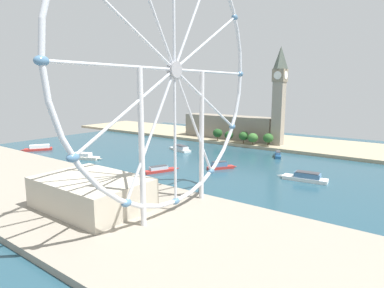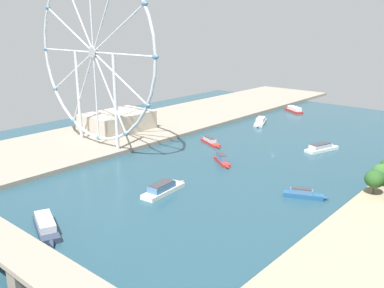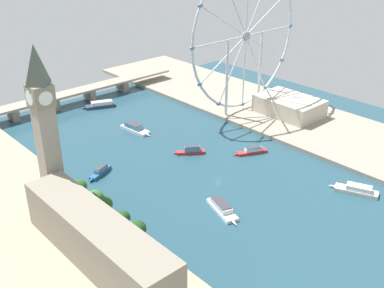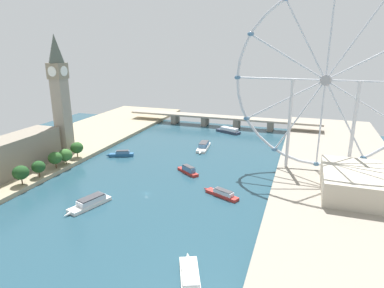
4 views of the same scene
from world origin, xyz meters
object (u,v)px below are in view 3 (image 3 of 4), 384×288
(parliament_block, at_px, (97,240))
(tour_boat_7, at_px, (191,151))
(tour_boat_0, at_px, (135,128))
(clock_tower, at_px, (45,127))
(ferris_wheel, at_px, (246,37))
(tour_boat_2, at_px, (101,105))
(tour_boat_3, at_px, (222,208))
(river_bridge, at_px, (72,95))
(tour_boat_1, at_px, (252,151))
(riverside_hall, at_px, (289,106))
(tour_boat_6, at_px, (357,190))
(tour_boat_4, at_px, (100,172))

(parliament_block, distance_m, tour_boat_7, 133.36)
(tour_boat_0, xyz_separation_m, tour_boat_7, (6.57, -61.23, -0.07))
(clock_tower, bearing_deg, ferris_wheel, 8.57)
(parliament_block, bearing_deg, tour_boat_2, 57.57)
(ferris_wheel, height_order, tour_boat_3, ferris_wheel)
(river_bridge, bearing_deg, clock_tower, -122.25)
(river_bridge, height_order, tour_boat_1, river_bridge)
(riverside_hall, height_order, tour_boat_1, riverside_hall)
(clock_tower, height_order, parliament_block, clock_tower)
(tour_boat_6, bearing_deg, tour_boat_2, -13.64)
(river_bridge, distance_m, tour_boat_7, 152.10)
(clock_tower, distance_m, tour_boat_2, 174.81)
(tour_boat_4, relative_size, tour_boat_6, 0.76)
(ferris_wheel, height_order, tour_boat_1, ferris_wheel)
(clock_tower, bearing_deg, tour_boat_4, 23.21)
(clock_tower, relative_size, ferris_wheel, 0.76)
(riverside_hall, distance_m, tour_boat_1, 81.82)
(riverside_hall, distance_m, tour_boat_2, 171.09)
(parliament_block, bearing_deg, tour_boat_7, 27.61)
(parliament_block, relative_size, tour_boat_7, 4.96)
(river_bridge, relative_size, tour_boat_0, 6.69)
(tour_boat_3, bearing_deg, tour_boat_2, -173.58)
(tour_boat_3, xyz_separation_m, tour_boat_4, (-29.91, 86.72, -0.20))
(riverside_hall, bearing_deg, tour_boat_4, 172.55)
(ferris_wheel, xyz_separation_m, tour_boat_6, (-49.09, -142.02, -65.59))
(tour_boat_3, distance_m, tour_boat_6, 89.14)
(tour_boat_1, height_order, tour_boat_4, tour_boat_4)
(ferris_wheel, bearing_deg, riverside_hall, -59.11)
(clock_tower, bearing_deg, river_bridge, 57.75)
(clock_tower, relative_size, riverside_hall, 1.80)
(river_bridge, bearing_deg, tour_boat_3, -96.20)
(ferris_wheel, distance_m, tour_boat_3, 173.81)
(tour_boat_1, height_order, tour_boat_6, tour_boat_6)
(river_bridge, distance_m, tour_boat_4, 143.89)
(tour_boat_0, relative_size, tour_boat_4, 1.44)
(parliament_block, distance_m, tour_boat_6, 166.70)
(tour_boat_2, xyz_separation_m, tour_boat_3, (-38.80, -194.68, -0.16))
(clock_tower, xyz_separation_m, tour_boat_0, (102.08, 60.95, -50.93))
(tour_boat_2, xyz_separation_m, tour_boat_6, (39.18, -237.87, -0.23))
(tour_boat_7, bearing_deg, tour_boat_6, 145.20)
(parliament_block, xyz_separation_m, river_bridge, (104.23, 212.84, -6.88))
(ferris_wheel, height_order, tour_boat_2, ferris_wheel)
(parliament_block, bearing_deg, riverside_hall, 13.83)
(ferris_wheel, distance_m, tour_boat_1, 105.72)
(tour_boat_3, distance_m, tour_boat_7, 78.07)
(tour_boat_6, distance_m, tour_boat_7, 119.01)
(tour_boat_1, xyz_separation_m, tour_boat_2, (-32.08, 156.46, 0.56))
(clock_tower, distance_m, ferris_wheel, 201.27)
(ferris_wheel, bearing_deg, tour_boat_3, -142.12)
(ferris_wheel, bearing_deg, parliament_block, -156.15)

